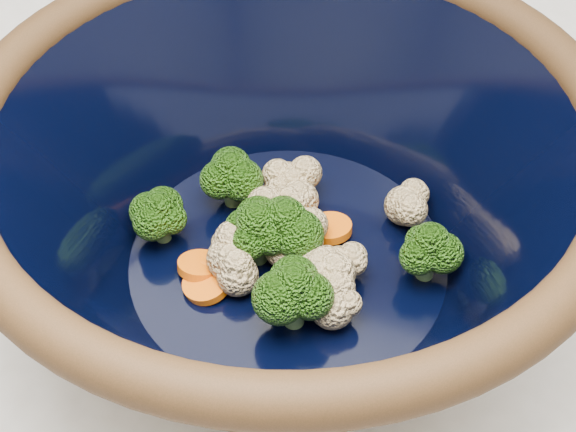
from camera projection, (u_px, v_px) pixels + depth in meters
The scene contains 2 objects.
mixing_bowl at pixel (288, 198), 0.50m from camera, with size 0.46×0.46×0.17m.
vegetable_pile at pixel (287, 233), 0.53m from camera, with size 0.22×0.15×0.05m.
Camera 1 is at (0.13, -0.38, 1.35)m, focal length 50.00 mm.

